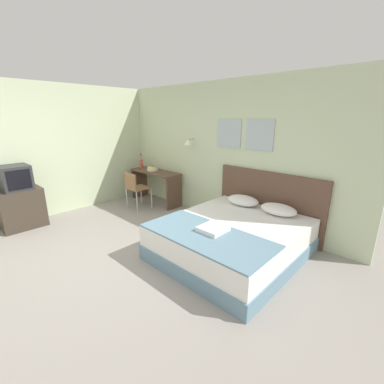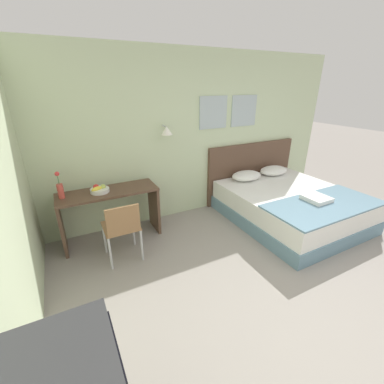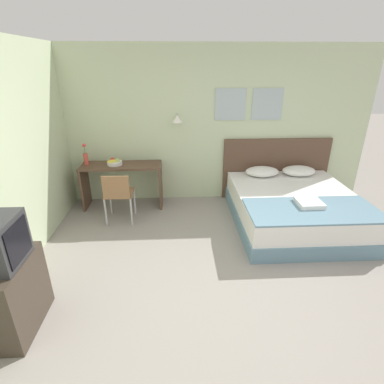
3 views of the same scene
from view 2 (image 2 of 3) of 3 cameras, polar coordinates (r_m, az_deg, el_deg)
ground_plane at (r=3.16m, az=24.47°, el=-22.22°), size 24.00×24.00×0.00m
wall_back at (r=4.35m, az=0.37°, el=12.23°), size 5.68×0.31×2.65m
bed at (r=4.60m, az=20.92°, el=-2.85°), size 1.82×2.05×0.52m
headboard at (r=5.18m, az=12.91°, el=4.55°), size 1.94×0.06×1.11m
pillow_left at (r=4.77m, az=12.01°, el=3.57°), size 0.58×0.39×0.16m
pillow_right at (r=5.19m, az=17.67°, el=4.58°), size 0.58×0.39×0.16m
throw_blanket at (r=4.17m, az=27.37°, el=-2.50°), size 1.77×0.82×0.02m
folded_towel_near_foot at (r=4.23m, az=25.95°, el=-1.27°), size 0.33×0.35×0.06m
desk at (r=3.84m, az=-17.82°, el=-2.81°), size 1.35×0.48×0.77m
desk_chair at (r=3.33m, az=-15.26°, el=-7.37°), size 0.43×0.43×0.82m
fruit_bowl at (r=3.72m, az=-19.89°, el=0.51°), size 0.25×0.25×0.11m
flower_vase at (r=3.70m, az=-27.24°, el=0.62°), size 0.08×0.08×0.36m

